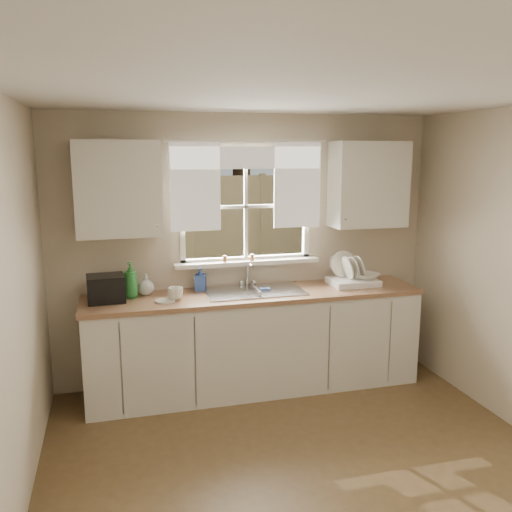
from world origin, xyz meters
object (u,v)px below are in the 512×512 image
object	(u,v)px
soap_bottle_a	(131,280)
cup	(175,294)
black_appliance	(106,288)
dish_rack	(352,278)

from	to	relation	value
soap_bottle_a	cup	distance (m)	0.41
cup	black_appliance	distance (m)	0.58
dish_rack	soap_bottle_a	size ratio (longest dim) A/B	1.40
dish_rack	black_appliance	distance (m)	2.26
dish_rack	soap_bottle_a	world-z (taller)	soap_bottle_a
soap_bottle_a	cup	xyz separation A→B (m)	(0.36, -0.16, -0.11)
cup	soap_bottle_a	bearing A→B (deg)	177.15
soap_bottle_a	black_appliance	world-z (taller)	soap_bottle_a
dish_rack	soap_bottle_a	xyz separation A→B (m)	(-2.05, 0.07, 0.09)
soap_bottle_a	cup	bearing A→B (deg)	-3.94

